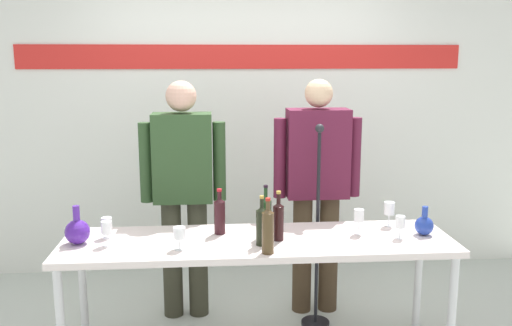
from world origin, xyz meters
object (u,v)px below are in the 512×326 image
object	(u,v)px
wine_bottle_3	(266,216)
display_table	(258,249)
presenter_right	(317,181)
wine_bottle_0	(268,229)
decanter_blue_left	(77,231)
wine_glass_left_0	(106,228)
wine_bottle_4	(278,220)
microphone_stand	(317,261)
decanter_blue_right	(424,225)
wine_glass_left_2	(179,233)
wine_glass_left_1	(107,224)
presenter_left	(183,185)
wine_glass_right_1	(389,209)
wine_bottle_1	(262,225)
wine_glass_right_0	(359,216)
wine_glass_right_2	(400,223)
wine_bottle_2	(220,214)

from	to	relation	value
wine_bottle_3	display_table	bearing A→B (deg)	-140.60
presenter_right	wine_bottle_0	size ratio (longest dim) A/B	5.33
decanter_blue_left	wine_glass_left_0	xyz separation A→B (m)	(0.18, -0.05, 0.03)
wine_bottle_0	wine_bottle_4	xyz separation A→B (m)	(0.09, 0.22, -0.01)
wine_bottle_3	microphone_stand	xyz separation A→B (m)	(0.39, 0.35, -0.44)
display_table	microphone_stand	bearing A→B (deg)	41.36
decanter_blue_right	microphone_stand	size ratio (longest dim) A/B	0.13
wine_glass_left_2	microphone_stand	size ratio (longest dim) A/B	0.09
display_table	wine_glass_left_1	size ratio (longest dim) A/B	18.40
presenter_left	display_table	bearing A→B (deg)	-52.48
wine_bottle_4	wine_glass_left_1	world-z (taller)	wine_bottle_4
wine_bottle_0	microphone_stand	distance (m)	0.88
decanter_blue_left	wine_bottle_0	distance (m)	1.14
wine_glass_right_1	wine_glass_left_1	bearing A→B (deg)	-176.90
wine_glass_left_2	wine_bottle_1	bearing A→B (deg)	4.69
wine_glass_left_2	wine_glass_left_1	bearing A→B (deg)	151.90
microphone_stand	presenter_left	bearing A→B (deg)	165.87
decanter_blue_left	presenter_right	world-z (taller)	presenter_right
wine_glass_right_0	decanter_blue_left	bearing A→B (deg)	-178.46
wine_bottle_4	wine_glass_right_2	distance (m)	0.75
decanter_blue_left	wine_bottle_3	bearing A→B (deg)	2.03
wine_bottle_3	wine_glass_right_2	distance (m)	0.82
wine_glass_left_2	wine_bottle_4	bearing A→B (deg)	11.37
presenter_right	wine_bottle_1	world-z (taller)	presenter_right
wine_glass_left_1	decanter_blue_left	bearing A→B (deg)	-147.63
wine_glass_right_1	wine_glass_right_0	bearing A→B (deg)	-148.43
wine_glass_left_1	wine_glass_right_0	world-z (taller)	wine_glass_right_0
wine_bottle_0	wine_bottle_2	world-z (taller)	wine_bottle_0
wine_bottle_3	wine_glass_right_2	bearing A→B (deg)	-6.47
presenter_left	decanter_blue_left	bearing A→B (deg)	-133.78
display_table	presenter_right	world-z (taller)	presenter_right
microphone_stand	wine_bottle_0	bearing A→B (deg)	-122.64
decanter_blue_left	presenter_right	bearing A→B (deg)	21.82
wine_glass_left_2	wine_glass_right_1	world-z (taller)	wine_glass_right_1
wine_bottle_2	wine_glass_right_2	size ratio (longest dim) A/B	2.04
presenter_right	wine_glass_right_0	bearing A→B (deg)	-74.69
wine_bottle_0	wine_glass_right_1	xyz separation A→B (m)	(0.84, 0.44, -0.02)
wine_bottle_0	wine_glass_right_0	distance (m)	0.67
presenter_right	wine_bottle_4	bearing A→B (deg)	-118.79
wine_glass_left_0	wine_glass_left_1	bearing A→B (deg)	100.14
wine_bottle_4	microphone_stand	distance (m)	0.68
wine_glass_left_1	wine_glass_right_2	bearing A→B (deg)	-4.79
wine_glass_right_0	wine_glass_right_2	size ratio (longest dim) A/B	1.14
wine_bottle_0	wine_bottle_1	xyz separation A→B (m)	(-0.02, 0.14, -0.02)
wine_glass_left_1	wine_glass_right_1	bearing A→B (deg)	3.10
wine_glass_left_1	wine_glass_left_0	bearing A→B (deg)	-79.86
wine_bottle_2	wine_glass_right_2	xyz separation A→B (m)	(1.10, -0.18, -0.03)
wine_glass_right_2	microphone_stand	bearing A→B (deg)	133.75
decanter_blue_left	wine_glass_right_0	xyz separation A→B (m)	(1.71, 0.05, 0.04)
presenter_left	wine_glass_right_2	world-z (taller)	presenter_left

